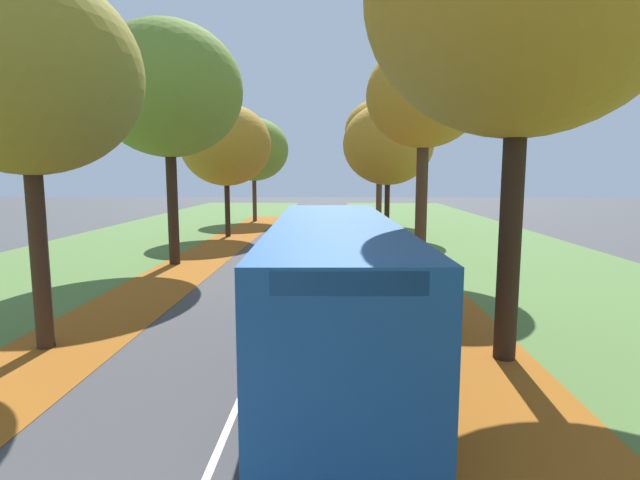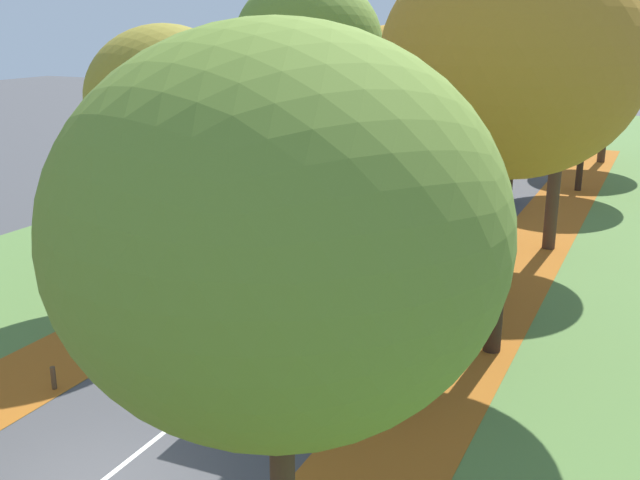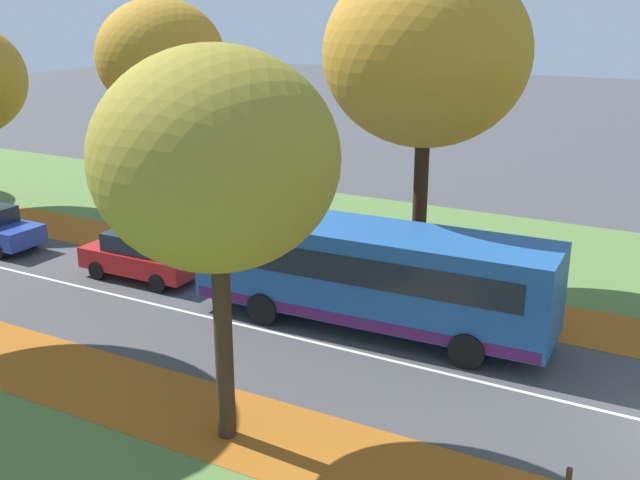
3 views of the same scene
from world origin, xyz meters
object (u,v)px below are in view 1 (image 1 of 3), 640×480
(tree_right_mid, at_px, (424,97))
(bus, at_px, (335,280))
(car_blue_following, at_px, (330,233))
(tree_left_near, at_px, (25,73))
(tree_left_far, at_px, (226,145))
(tree_left_mid, at_px, (168,90))
(tree_right_distant, at_px, (380,131))
(car_red_lead, at_px, (333,256))
(tree_right_far, at_px, (388,144))
(tree_left_distant, at_px, (254,150))

(tree_right_mid, distance_m, bus, 12.00)
(bus, relative_size, car_blue_following, 2.49)
(tree_left_near, distance_m, tree_right_mid, 14.17)
(tree_left_far, xyz_separation_m, tree_right_mid, (10.30, -10.36, 1.34))
(tree_left_mid, xyz_separation_m, tree_right_mid, (10.60, -0.75, -0.42))
(tree_left_near, xyz_separation_m, tree_right_distant, (10.19, 29.76, 1.14))
(tree_left_mid, relative_size, car_red_lead, 2.44)
(tree_left_mid, xyz_separation_m, car_red_lead, (6.98, -2.40, -6.63))
(tree_left_near, bearing_deg, tree_right_far, 64.50)
(tree_left_near, relative_size, bus, 0.80)
(tree_right_mid, height_order, car_blue_following, tree_right_mid)
(tree_left_mid, height_order, car_red_lead, tree_left_mid)
(tree_right_far, relative_size, bus, 0.79)
(tree_right_far, height_order, tree_right_distant, tree_right_distant)
(tree_left_far, relative_size, tree_right_distant, 0.84)
(tree_left_near, xyz_separation_m, tree_right_far, (9.93, 20.82, -0.36))
(bus, distance_m, car_blue_following, 15.83)
(tree_right_distant, bearing_deg, tree_left_distant, 177.66)
(tree_left_far, xyz_separation_m, tree_right_far, (10.04, 0.67, 0.07))
(tree_left_near, relative_size, car_blue_following, 1.98)
(tree_left_near, relative_size, tree_right_distant, 0.85)
(tree_left_mid, distance_m, tree_left_distant, 19.69)
(tree_right_mid, bearing_deg, car_blue_following, 124.10)
(tree_right_distant, relative_size, car_blue_following, 2.33)
(tree_left_mid, bearing_deg, tree_right_mid, -4.07)
(tree_right_distant, bearing_deg, tree_right_far, -91.65)
(tree_left_distant, bearing_deg, tree_right_far, -43.23)
(tree_right_far, bearing_deg, car_red_lead, -104.81)
(tree_left_mid, height_order, tree_right_mid, tree_left_mid)
(tree_left_mid, xyz_separation_m, tree_left_far, (0.30, 9.60, -1.76))
(tree_left_far, bearing_deg, tree_left_distant, 89.50)
(tree_left_near, distance_m, tree_left_distant, 30.18)
(tree_left_far, relative_size, tree_right_far, 0.99)
(tree_left_far, distance_m, tree_right_far, 10.06)
(tree_left_mid, bearing_deg, bus, -57.14)
(tree_left_near, height_order, tree_right_far, tree_left_near)
(tree_left_distant, bearing_deg, bus, -77.69)
(tree_left_mid, relative_size, tree_right_far, 1.24)
(tree_left_distant, bearing_deg, tree_right_mid, -63.37)
(tree_right_mid, relative_size, tree_right_far, 1.10)
(tree_left_mid, height_order, tree_left_distant, tree_left_mid)
(tree_left_distant, distance_m, car_red_lead, 23.54)
(car_blue_following, bearing_deg, tree_left_mid, -144.19)
(tree_left_near, bearing_deg, tree_left_far, 90.30)
(tree_left_near, distance_m, tree_left_far, 20.16)
(tree_left_far, xyz_separation_m, car_blue_following, (6.48, -4.71, -4.87))
(car_red_lead, bearing_deg, tree_right_mid, 24.44)
(tree_left_far, distance_m, bus, 21.96)
(tree_left_near, relative_size, tree_left_distant, 0.99)
(tree_left_distant, height_order, car_red_lead, tree_left_distant)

